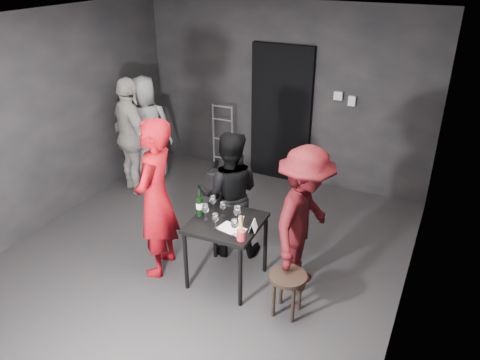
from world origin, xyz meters
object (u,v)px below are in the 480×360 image
at_px(stool, 288,282).
at_px(wine_bottle, 200,206).
at_px(woman_black, 229,193).
at_px(man_maroon, 304,215).
at_px(breadstick_cup, 241,229).
at_px(tasting_table, 226,229).
at_px(bystander_cream, 130,128).
at_px(server_red, 154,184).
at_px(hand_truck, 222,160).
at_px(bystander_grey, 145,124).

distance_m(stool, wine_bottle, 1.22).
height_order(woman_black, man_maroon, man_maroon).
xyz_separation_m(man_maroon, breadstick_cup, (-0.46, -0.54, 0.01)).
xyz_separation_m(tasting_table, wine_bottle, (-0.31, -0.01, 0.22)).
bearing_deg(wine_bottle, bystander_cream, 145.23).
height_order(server_red, bystander_cream, server_red).
bearing_deg(wine_bottle, hand_truck, 112.94).
height_order(bystander_cream, breadstick_cup, bystander_cream).
bearing_deg(bystander_grey, server_red, 95.79).
bearing_deg(wine_bottle, man_maroon, 16.01).
bearing_deg(tasting_table, breadstick_cup, -39.60).
bearing_deg(man_maroon, tasting_table, 114.57).
bearing_deg(server_red, breadstick_cup, 72.45).
bearing_deg(server_red, wine_bottle, 93.62).
relative_size(server_red, wine_bottle, 7.09).
bearing_deg(bystander_cream, wine_bottle, 173.93).
relative_size(woman_black, bystander_cream, 0.78).
bearing_deg(bystander_cream, woman_black, -173.14).
bearing_deg(bystander_grey, bystander_cream, 67.31).
height_order(server_red, wine_bottle, server_red).
bearing_deg(bystander_cream, tasting_table, 178.00).
bearing_deg(breadstick_cup, tasting_table, 140.40).
bearing_deg(server_red, bystander_grey, -153.43).
height_order(stool, server_red, server_red).
distance_m(hand_truck, stool, 3.44).
bearing_deg(stool, tasting_table, 164.58).
height_order(server_red, woman_black, server_red).
bearing_deg(hand_truck, breadstick_cup, -60.93).
distance_m(hand_truck, tasting_table, 2.85).
relative_size(stool, bystander_grey, 0.26).
bearing_deg(tasting_table, stool, -15.42).
bearing_deg(woman_black, wine_bottle, 58.54).
bearing_deg(server_red, tasting_table, 88.16).
xyz_separation_m(stool, bystander_grey, (-3.11, 2.00, 0.52)).
bearing_deg(bystander_grey, hand_truck, -177.58).
distance_m(hand_truck, server_red, 2.82).
bearing_deg(bystander_cream, server_red, 163.56).
bearing_deg(wine_bottle, tasting_table, 1.82).
distance_m(woman_black, man_maroon, 1.01).
xyz_separation_m(woman_black, breadstick_cup, (0.52, -0.77, 0.10)).
bearing_deg(server_red, hand_truck, -179.61).
bearing_deg(man_maroon, wine_bottle, 109.16).
bearing_deg(stool, man_maroon, 93.96).
height_order(stool, man_maroon, man_maroon).
xyz_separation_m(tasting_table, stool, (0.79, -0.22, -0.27)).
height_order(tasting_table, woman_black, woman_black).
xyz_separation_m(wine_bottle, breadstick_cup, (0.60, -0.23, 0.01)).
bearing_deg(hand_truck, server_red, -79.68).
relative_size(server_red, bystander_grey, 1.21).
bearing_deg(server_red, man_maroon, 93.75).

